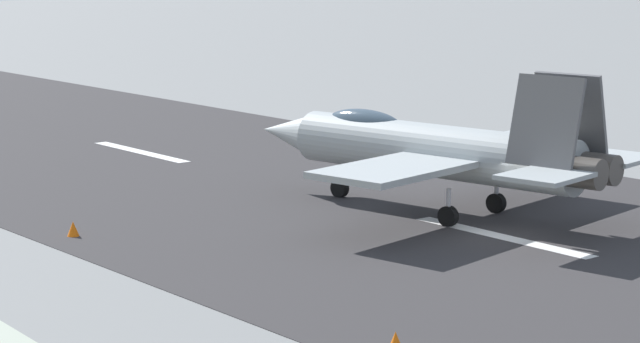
% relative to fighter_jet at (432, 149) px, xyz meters
% --- Properties ---
extents(ground_plane, '(400.00, 400.00, 0.00)m').
position_rel_fighter_jet_xyz_m(ground_plane, '(-5.12, 1.03, -2.49)').
color(ground_plane, slate).
extents(runway_strip, '(240.00, 26.00, 0.02)m').
position_rel_fighter_jet_xyz_m(runway_strip, '(-5.14, 1.03, -2.48)').
color(runway_strip, '#312F30').
rests_on(runway_strip, ground).
extents(fighter_jet, '(16.95, 13.93, 5.69)m').
position_rel_fighter_jet_xyz_m(fighter_jet, '(0.00, 0.00, 0.00)').
color(fighter_jet, '#A3AAAB').
rests_on(fighter_jet, ground).
extents(crew_person, '(0.29, 0.70, 1.65)m').
position_rel_fighter_jet_xyz_m(crew_person, '(13.16, -9.68, -1.67)').
color(crew_person, '#1E2338').
rests_on(crew_person, ground).
extents(marker_cone_near, '(0.44, 0.44, 0.55)m').
position_rel_fighter_jet_xyz_m(marker_cone_near, '(-11.66, 12.66, -2.21)').
color(marker_cone_near, orange).
rests_on(marker_cone_near, ground).
extents(marker_cone_mid, '(0.44, 0.44, 0.55)m').
position_rel_fighter_jet_xyz_m(marker_cone_mid, '(5.07, 12.66, -2.21)').
color(marker_cone_mid, orange).
rests_on(marker_cone_mid, ground).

